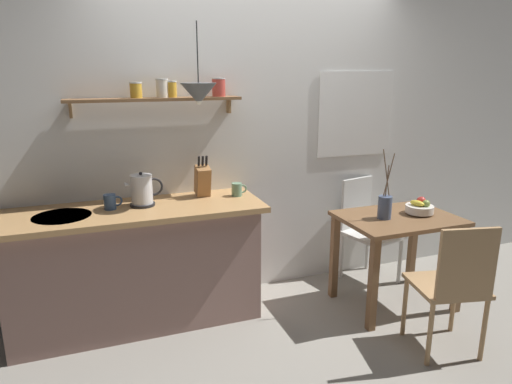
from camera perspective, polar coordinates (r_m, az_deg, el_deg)
The scene contains 14 objects.
ground_plane at distance 3.65m, azimuth 2.93°, elevation -15.39°, with size 14.00×14.00×0.00m, color gray.
back_wall at distance 3.87m, azimuth 2.20°, elevation 7.58°, with size 6.80×0.11×2.70m.
kitchen_counter at distance 3.51m, azimuth -14.52°, elevation -8.85°, with size 1.83×0.63×0.90m.
wall_shelf at distance 3.44m, azimuth -11.17°, elevation 11.72°, with size 1.24×0.20×0.27m.
dining_table at distance 3.78m, azimuth 17.10°, elevation -4.89°, with size 0.88×0.65×0.74m.
dining_chair_near at distance 3.27m, azimuth 23.31°, elevation -10.24°, with size 0.51×0.50×0.93m.
dining_chair_far at distance 4.23m, azimuth 13.39°, elevation -4.03°, with size 0.49×0.52×0.91m.
fruit_bowl at distance 3.84m, azimuth 19.63°, elevation -1.83°, with size 0.22×0.22×0.13m.
twig_vase at distance 3.63m, azimuth 15.67°, elevation -1.73°, with size 0.10×0.10×0.54m.
electric_kettle at distance 3.36m, azimuth -13.93°, elevation 0.18°, with size 0.27×0.18×0.25m.
knife_block at distance 3.52m, azimuth -6.64°, elevation 1.46°, with size 0.10×0.17×0.32m.
coffee_mug_by_sink at distance 3.34m, azimuth -17.58°, elevation -1.17°, with size 0.13×0.08×0.11m.
coffee_mug_spare at distance 3.53m, azimuth -2.35°, elevation 0.31°, with size 0.12×0.08×0.10m.
pendant_lamp at distance 3.23m, azimuth -7.12°, elevation 12.00°, with size 0.25×0.25×0.54m.
Camera 1 is at (-1.26, -2.90, 1.84)m, focal length 32.28 mm.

